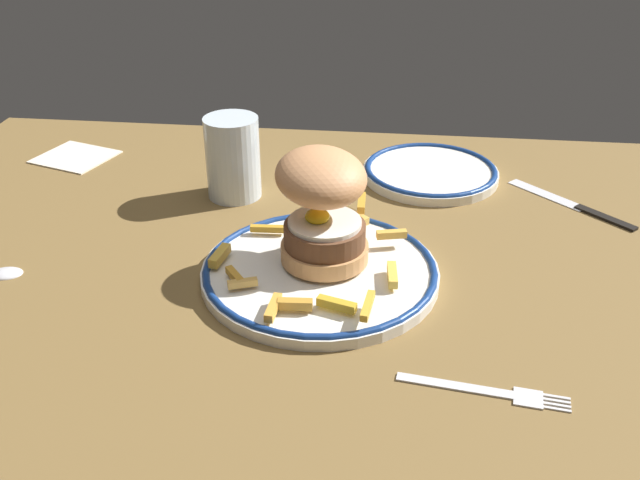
{
  "coord_description": "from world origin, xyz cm",
  "views": [
    {
      "loc": [
        1.73,
        -63.54,
        40.31
      ],
      "look_at": [
        -5.43,
        -1.29,
        4.6
      ],
      "focal_mm": 39.45,
      "sensor_mm": 36.0,
      "label": 1
    }
  ],
  "objects": [
    {
      "name": "ground_plane",
      "position": [
        0.0,
        0.0,
        -2.0
      ],
      "size": [
        125.6,
        83.74,
        4.0
      ],
      "primitive_type": "cube",
      "color": "brown"
    },
    {
      "name": "dinner_plate",
      "position": [
        -5.43,
        -1.29,
        0.84
      ],
      "size": [
        25.05,
        25.05,
        1.6
      ],
      "color": "white",
      "rests_on": "ground_plane"
    },
    {
      "name": "burger",
      "position": [
        -5.39,
        0.75,
        7.54
      ],
      "size": [
        13.56,
        13.75,
        12.23
      ],
      "color": "tan",
      "rests_on": "dinner_plate"
    },
    {
      "name": "fries_pile",
      "position": [
        -5.4,
        -0.31,
        2.26
      ],
      "size": [
        20.49,
        23.6,
        2.55
      ],
      "color": "gold",
      "rests_on": "dinner_plate"
    },
    {
      "name": "water_glass",
      "position": [
        -18.72,
        17.3,
        4.54
      ],
      "size": [
        6.92,
        6.92,
        10.53
      ],
      "color": "silver",
      "rests_on": "ground_plane"
    },
    {
      "name": "side_plate",
      "position": [
        6.69,
        25.82,
        0.83
      ],
      "size": [
        18.43,
        18.43,
        1.6
      ],
      "color": "white",
      "rests_on": "ground_plane"
    },
    {
      "name": "fork",
      "position": [
        10.54,
        -17.32,
        0.18
      ],
      "size": [
        14.45,
        3.32,
        0.36
      ],
      "color": "silver",
      "rests_on": "ground_plane"
    },
    {
      "name": "knife",
      "position": [
        25.24,
        18.38,
        0.26
      ],
      "size": [
        13.92,
        13.65,
        0.7
      ],
      "color": "black",
      "rests_on": "ground_plane"
    },
    {
      "name": "napkin",
      "position": [
        -44.67,
        26.84,
        0.2
      ],
      "size": [
        12.36,
        11.7,
        0.4
      ],
      "primitive_type": "cube",
      "rotation": [
        0.0,
        0.0,
        -0.31
      ],
      "color": "silver",
      "rests_on": "ground_plane"
    }
  ]
}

